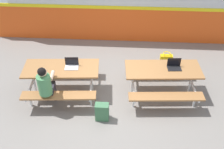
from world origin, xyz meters
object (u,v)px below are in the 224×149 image
object	(u,v)px
tote_bag_bright	(166,60)
laptop_silver	(72,65)
student_nearer	(46,84)
backpack_dark	(102,112)
picnic_table_right	(162,74)
picnic_table_left	(62,73)
laptop_dark	(174,66)

from	to	relation	value
tote_bag_bright	laptop_silver	bearing A→B (deg)	-153.49
student_nearer	backpack_dark	distance (m)	1.40
student_nearer	tote_bag_bright	distance (m)	3.46
laptop_silver	backpack_dark	xyz separation A→B (m)	(0.80, -0.92, -0.57)
picnic_table_right	tote_bag_bright	bearing A→B (deg)	78.01
picnic_table_left	student_nearer	world-z (taller)	student_nearer
student_nearer	laptop_silver	distance (m)	0.79
student_nearer	laptop_silver	size ratio (longest dim) A/B	3.61
backpack_dark	tote_bag_bright	xyz separation A→B (m)	(1.62, 2.13, -0.02)
picnic_table_left	laptop_dark	distance (m)	2.69
student_nearer	laptop_silver	world-z (taller)	student_nearer
picnic_table_right	tote_bag_bright	size ratio (longest dim) A/B	4.26
picnic_table_left	student_nearer	xyz separation A→B (m)	(-0.23, -0.57, 0.13)
picnic_table_right	picnic_table_left	bearing A→B (deg)	-177.34
student_nearer	laptop_silver	bearing A→B (deg)	52.79
picnic_table_right	tote_bag_bright	distance (m)	1.23
picnic_table_left	laptop_silver	xyz separation A→B (m)	(0.25, 0.05, 0.21)
tote_bag_bright	picnic_table_left	bearing A→B (deg)	-154.72
laptop_dark	backpack_dark	size ratio (longest dim) A/B	0.76
student_nearer	tote_bag_bright	bearing A→B (deg)	32.37
laptop_dark	student_nearer	bearing A→B (deg)	-165.67
picnic_table_left	backpack_dark	size ratio (longest dim) A/B	4.16
student_nearer	laptop_silver	xyz separation A→B (m)	(0.48, 0.63, 0.08)
picnic_table_right	backpack_dark	xyz separation A→B (m)	(-1.37, -0.98, -0.36)
picnic_table_left	tote_bag_bright	xyz separation A→B (m)	(2.67, 1.26, -0.38)
picnic_table_left	backpack_dark	distance (m)	1.41
laptop_silver	backpack_dark	world-z (taller)	laptop_silver
picnic_table_right	laptop_dark	bearing A→B (deg)	12.24
backpack_dark	picnic_table_right	bearing A→B (deg)	35.51
student_nearer	backpack_dark	world-z (taller)	student_nearer
student_nearer	tote_bag_bright	size ratio (longest dim) A/B	2.81
picnic_table_right	tote_bag_bright	xyz separation A→B (m)	(0.24, 1.15, -0.38)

